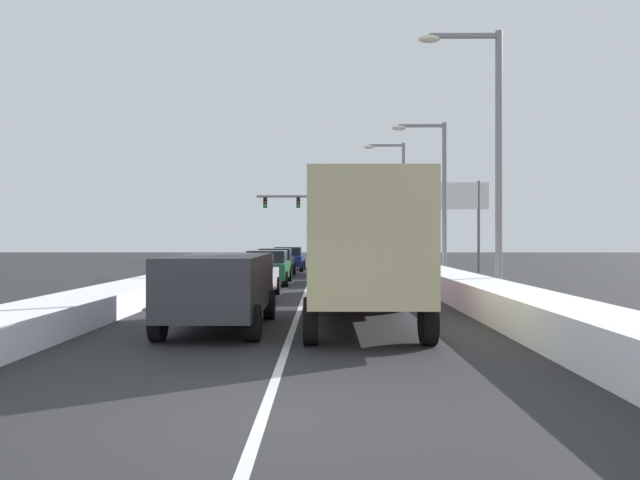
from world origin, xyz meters
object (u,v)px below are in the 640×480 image
(sedan_white_right_lane_third, at_px, (351,267))
(suv_charcoal_center_lane_nearest, at_px, (220,284))
(suv_tan_right_lane_fourth, at_px, (342,257))
(sedan_black_center_lane_fourth, at_px, (276,262))
(sedan_green_center_lane_third, at_px, (268,267))
(box_truck_right_lane_nearest, at_px, (362,245))
(sedan_gray_right_lane_fifth, at_px, (342,257))
(street_lamp_right_mid, at_px, (436,185))
(street_lamp_right_far, at_px, (398,194))
(sedan_navy_center_lane_fifth, at_px, (289,259))
(sedan_silver_center_lane_second, at_px, (247,277))
(traffic_light_gantry, at_px, (329,210))
(street_lamp_right_near, at_px, (488,141))
(roadside_sign_right, at_px, (462,206))
(sedan_red_right_lane_second, at_px, (355,275))

(sedan_white_right_lane_third, distance_m, suv_charcoal_center_lane_nearest, 14.59)
(sedan_white_right_lane_third, xyz_separation_m, suv_tan_right_lane_fourth, (-0.21, 6.91, 0.25))
(sedan_black_center_lane_fourth, bearing_deg, sedan_green_center_lane_third, -89.03)
(box_truck_right_lane_nearest, xyz_separation_m, sedan_gray_right_lane_fifth, (0.35, 27.83, -1.14))
(street_lamp_right_mid, xyz_separation_m, street_lamp_right_far, (-0.65, 9.81, 0.30))
(suv_tan_right_lane_fourth, relative_size, sedan_gray_right_lane_fifth, 1.09)
(sedan_white_right_lane_third, bearing_deg, sedan_black_center_lane_fourth, 126.77)
(sedan_white_right_lane_third, xyz_separation_m, sedan_black_center_lane_fourth, (-3.85, 5.15, 0.00))
(sedan_navy_center_lane_fifth, xyz_separation_m, street_lamp_right_far, (7.00, 0.06, 4.12))
(sedan_gray_right_lane_fifth, height_order, sedan_silver_center_lane_second, same)
(sedan_silver_center_lane_second, height_order, sedan_black_center_lane_fourth, same)
(traffic_light_gantry, bearing_deg, sedan_green_center_lane_third, -96.02)
(sedan_gray_right_lane_fifth, height_order, sedan_green_center_lane_third, same)
(street_lamp_right_far, bearing_deg, traffic_light_gantry, 103.89)
(sedan_black_center_lane_fourth, bearing_deg, street_lamp_right_far, 38.33)
(suv_tan_right_lane_fourth, xyz_separation_m, sedan_navy_center_lane_fifth, (-3.28, 4.01, -0.25))
(traffic_light_gantry, height_order, street_lamp_right_mid, street_lamp_right_mid)
(suv_tan_right_lane_fourth, height_order, street_lamp_right_mid, street_lamp_right_mid)
(sedan_green_center_lane_third, bearing_deg, box_truck_right_lane_nearest, -75.53)
(box_truck_right_lane_nearest, height_order, suv_tan_right_lane_fourth, box_truck_right_lane_nearest)
(suv_charcoal_center_lane_nearest, bearing_deg, sedan_navy_center_lane_fifth, 89.85)
(sedan_white_right_lane_third, bearing_deg, street_lamp_right_near, -65.36)
(roadside_sign_right, bearing_deg, street_lamp_right_near, -100.13)
(sedan_green_center_lane_third, bearing_deg, street_lamp_right_far, 57.77)
(sedan_red_right_lane_second, bearing_deg, suv_tan_right_lane_fourth, 90.39)
(street_lamp_right_near, relative_size, street_lamp_right_far, 1.05)
(street_lamp_right_far, bearing_deg, sedan_gray_right_lane_fifth, 138.85)
(street_lamp_right_mid, bearing_deg, roadside_sign_right, 68.53)
(street_lamp_right_mid, bearing_deg, sedan_navy_center_lane_fifth, 128.11)
(suv_charcoal_center_lane_nearest, distance_m, street_lamp_right_near, 10.18)
(sedan_red_right_lane_second, relative_size, suv_tan_right_lane_fourth, 0.92)
(sedan_white_right_lane_third, height_order, street_lamp_right_far, street_lamp_right_far)
(box_truck_right_lane_nearest, relative_size, sedan_white_right_lane_third, 1.60)
(sedan_red_right_lane_second, bearing_deg, traffic_light_gantry, 91.02)
(roadside_sign_right, bearing_deg, traffic_light_gantry, 111.48)
(sedan_red_right_lane_second, xyz_separation_m, sedan_silver_center_lane_second, (-3.70, -1.17, 0.00))
(sedan_red_right_lane_second, xyz_separation_m, sedan_navy_center_lane_fifth, (-3.37, 17.21, 0.00))
(sedan_black_center_lane_fourth, bearing_deg, street_lamp_right_mid, -26.49)
(street_lamp_right_mid, distance_m, roadside_sign_right, 7.84)
(sedan_silver_center_lane_second, xyz_separation_m, sedan_navy_center_lane_fifth, (0.32, 18.37, 0.00))
(suv_charcoal_center_lane_nearest, height_order, roadside_sign_right, roadside_sign_right)
(suv_tan_right_lane_fourth, xyz_separation_m, street_lamp_right_near, (4.18, -15.56, 4.10))
(suv_tan_right_lane_fourth, bearing_deg, box_truck_right_lane_nearest, -90.35)
(suv_tan_right_lane_fourth, relative_size, sedan_black_center_lane_fourth, 1.09)
(traffic_light_gantry, distance_m, roadside_sign_right, 21.18)
(street_lamp_right_mid, bearing_deg, sedan_gray_right_lane_fifth, 107.87)
(suv_charcoal_center_lane_nearest, xyz_separation_m, sedan_navy_center_lane_fifth, (0.06, 25.06, -0.25))
(suv_tan_right_lane_fourth, height_order, traffic_light_gantry, traffic_light_gantry)
(box_truck_right_lane_nearest, relative_size, sedan_gray_right_lane_fifth, 1.60)
(suv_tan_right_lane_fourth, distance_m, sedan_silver_center_lane_second, 14.81)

